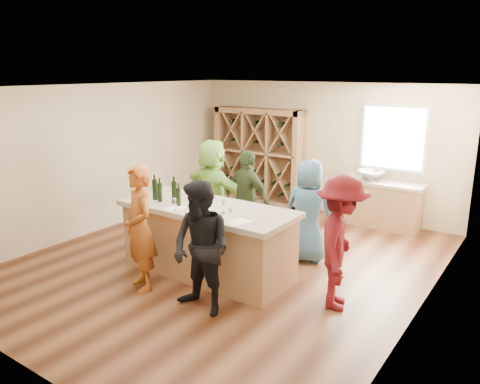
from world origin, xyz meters
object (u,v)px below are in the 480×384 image
Objects in this scene: sink at (371,175)px; person_far_mid at (247,199)px; person_near_right at (201,249)px; wine_bottle_d at (179,197)px; person_far_left at (213,189)px; wine_bottle_a at (155,190)px; tasting_counter_base at (208,242)px; person_far_right at (308,211)px; person_server at (341,243)px; wine_rack at (259,156)px; wine_bottle_b at (160,192)px; wine_bottle_c at (174,192)px; person_near_left at (140,228)px.

person_far_mid is (-1.35, -2.41, -0.15)m from sink.
person_near_right is at bearing -96.24° from sink.
wine_bottle_d is 1.73m from person_far_left.
person_near_right is 1.01× the size of person_far_mid.
person_far_mid reaches higher than wine_bottle_a.
person_near_right is 0.94× the size of person_far_left.
person_far_right reaches higher than tasting_counter_base.
person_server reaches higher than person_far_right.
wine_rack is 6.87× the size of wine_bottle_a.
person_server reaches higher than wine_bottle_b.
tasting_counter_base is at bearing 108.08° from person_far_mid.
person_near_right reaches higher than wine_bottle_a.
tasting_counter_base is 0.92m from wine_bottle_c.
person_far_left is (-0.44, 1.51, -0.32)m from wine_bottle_c.
wine_bottle_d is at bearing 105.53° from person_near_left.
wine_bottle_c is 1.23× the size of wine_bottle_d.
wine_bottle_d is at bearing 123.05° from person_far_left.
wine_rack reaches higher than person_far_right.
person_near_right is at bearing -54.90° from tasting_counter_base.
person_near_left reaches higher than wine_bottle_b.
wine_bottle_c is 0.86m from person_near_left.
person_far_left is (-2.14, -2.37, -0.09)m from sink.
person_far_left is (-0.21, 1.58, -0.30)m from wine_bottle_b.
person_server reaches higher than tasting_counter_base.
person_far_left is (-0.79, 0.04, 0.06)m from person_far_mid.
wine_bottle_b is at bearing -116.12° from sink.
wine_bottle_b is (-0.75, -0.22, 0.73)m from tasting_counter_base.
sink is 2.77m from person_far_mid.
tasting_counter_base is 1.50× the size of person_near_right.
wine_bottle_a is at bearing -81.13° from wine_rack.
person_far_left reaches higher than wine_bottle_d.
wine_rack is 2.70m from sink.
person_far_mid is (0.30, 2.26, -0.04)m from person_near_left.
sink is at bearing -108.15° from person_far_mid.
sink is 3.95m from tasting_counter_base.
wine_bottle_c is at bearing 16.58° from wine_bottle_b.
person_near_left reaches higher than wine_bottle_a.
tasting_counter_base is (1.51, -3.81, -0.60)m from wine_rack.
wine_bottle_d is at bearing -73.98° from wine_rack.
person_far_left is at bearing 106.25° from wine_bottle_c.
sink is 4.73m from person_near_right.
wine_bottle_a is at bearing 144.47° from person_near_left.
wine_bottle_c is 0.19× the size of person_server.
person_near_right is (-0.51, -4.70, -0.15)m from sink.
person_far_right reaches higher than wine_bottle_d.
person_far_mid is (0.72, 1.51, -0.38)m from wine_bottle_a.
person_server is (3.58, -3.65, -0.21)m from wine_rack.
person_near_left is at bearing -99.44° from wine_bottle_d.
person_near_left is at bearing 93.49° from person_far_mid.
person_far_right is at bearing -168.71° from person_far_left.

